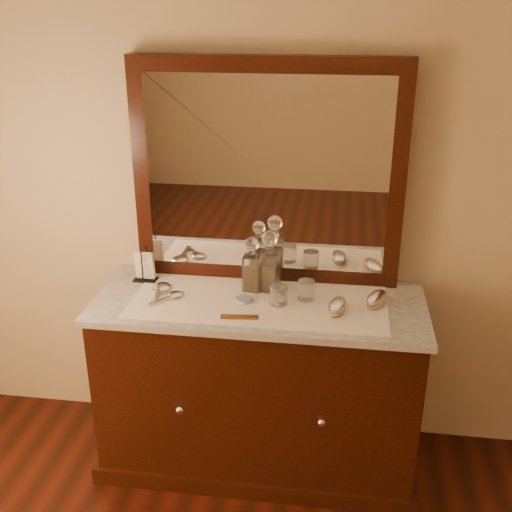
{
  "coord_description": "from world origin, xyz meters",
  "views": [
    {
      "loc": [
        0.32,
        -0.41,
        2.06
      ],
      "look_at": [
        0.0,
        1.85,
        1.1
      ],
      "focal_mm": 43.08,
      "sensor_mm": 36.0,
      "label": 1
    }
  ],
  "objects_px": {
    "pin_dish": "(244,299)",
    "napkin_rack": "(145,267)",
    "mirror_frame": "(267,174)",
    "dresser_cabinet": "(259,385)",
    "comb": "(240,317)",
    "hand_mirror_outer": "(160,289)",
    "hand_mirror_inner": "(172,296)",
    "decanter_right": "(269,268)",
    "brush_near": "(337,307)",
    "decanter_left": "(252,270)",
    "brush_far": "(376,299)"
  },
  "relations": [
    {
      "from": "decanter_right",
      "to": "brush_far",
      "type": "xyz_separation_m",
      "value": [
        0.47,
        -0.08,
        -0.09
      ]
    },
    {
      "from": "dresser_cabinet",
      "to": "brush_far",
      "type": "bearing_deg",
      "value": 3.13
    },
    {
      "from": "napkin_rack",
      "to": "decanter_right",
      "type": "xyz_separation_m",
      "value": [
        0.58,
        -0.03,
        0.05
      ]
    },
    {
      "from": "mirror_frame",
      "to": "dresser_cabinet",
      "type": "bearing_deg",
      "value": -90.0
    },
    {
      "from": "decanter_right",
      "to": "decanter_left",
      "type": "bearing_deg",
      "value": -175.34
    },
    {
      "from": "dresser_cabinet",
      "to": "hand_mirror_outer",
      "type": "xyz_separation_m",
      "value": [
        -0.45,
        0.02,
        0.45
      ]
    },
    {
      "from": "decanter_left",
      "to": "decanter_right",
      "type": "distance_m",
      "value": 0.08
    },
    {
      "from": "mirror_frame",
      "to": "decanter_left",
      "type": "relative_size",
      "value": 4.81
    },
    {
      "from": "hand_mirror_outer",
      "to": "hand_mirror_inner",
      "type": "relative_size",
      "value": 1.25
    },
    {
      "from": "brush_near",
      "to": "hand_mirror_inner",
      "type": "xyz_separation_m",
      "value": [
        -0.72,
        0.03,
        -0.01
      ]
    },
    {
      "from": "comb",
      "to": "napkin_rack",
      "type": "xyz_separation_m",
      "value": [
        -0.5,
        0.31,
        0.06
      ]
    },
    {
      "from": "dresser_cabinet",
      "to": "decanter_right",
      "type": "height_order",
      "value": "decanter_right"
    },
    {
      "from": "decanter_left",
      "to": "hand_mirror_outer",
      "type": "relative_size",
      "value": 1.14
    },
    {
      "from": "decanter_right",
      "to": "hand_mirror_inner",
      "type": "relative_size",
      "value": 1.62
    },
    {
      "from": "hand_mirror_outer",
      "to": "brush_far",
      "type": "bearing_deg",
      "value": 0.31
    },
    {
      "from": "brush_far",
      "to": "pin_dish",
      "type": "bearing_deg",
      "value": -175.11
    },
    {
      "from": "mirror_frame",
      "to": "napkin_rack",
      "type": "height_order",
      "value": "mirror_frame"
    },
    {
      "from": "pin_dish",
      "to": "brush_near",
      "type": "relative_size",
      "value": 0.48
    },
    {
      "from": "mirror_frame",
      "to": "napkin_rack",
      "type": "bearing_deg",
      "value": -168.1
    },
    {
      "from": "mirror_frame",
      "to": "decanter_left",
      "type": "height_order",
      "value": "mirror_frame"
    },
    {
      "from": "decanter_right",
      "to": "hand_mirror_inner",
      "type": "height_order",
      "value": "decanter_right"
    },
    {
      "from": "napkin_rack",
      "to": "decanter_right",
      "type": "bearing_deg",
      "value": -2.51
    },
    {
      "from": "dresser_cabinet",
      "to": "hand_mirror_outer",
      "type": "distance_m",
      "value": 0.64
    },
    {
      "from": "comb",
      "to": "decanter_left",
      "type": "height_order",
      "value": "decanter_left"
    },
    {
      "from": "mirror_frame",
      "to": "hand_mirror_inner",
      "type": "distance_m",
      "value": 0.68
    },
    {
      "from": "hand_mirror_outer",
      "to": "hand_mirror_inner",
      "type": "height_order",
      "value": "hand_mirror_outer"
    },
    {
      "from": "comb",
      "to": "hand_mirror_outer",
      "type": "height_order",
      "value": "hand_mirror_outer"
    },
    {
      "from": "napkin_rack",
      "to": "decanter_left",
      "type": "distance_m",
      "value": 0.51
    },
    {
      "from": "decanter_left",
      "to": "decanter_right",
      "type": "relative_size",
      "value": 0.89
    },
    {
      "from": "pin_dish",
      "to": "comb",
      "type": "height_order",
      "value": "pin_dish"
    },
    {
      "from": "pin_dish",
      "to": "hand_mirror_outer",
      "type": "relative_size",
      "value": 0.35
    },
    {
      "from": "napkin_rack",
      "to": "brush_far",
      "type": "xyz_separation_m",
      "value": [
        1.05,
        -0.1,
        -0.04
      ]
    },
    {
      "from": "napkin_rack",
      "to": "decanter_left",
      "type": "bearing_deg",
      "value": -3.59
    },
    {
      "from": "decanter_right",
      "to": "brush_near",
      "type": "distance_m",
      "value": 0.36
    },
    {
      "from": "napkin_rack",
      "to": "hand_mirror_inner",
      "type": "bearing_deg",
      "value": -44.2
    },
    {
      "from": "pin_dish",
      "to": "napkin_rack",
      "type": "distance_m",
      "value": 0.51
    },
    {
      "from": "brush_near",
      "to": "hand_mirror_inner",
      "type": "distance_m",
      "value": 0.72
    },
    {
      "from": "brush_near",
      "to": "hand_mirror_inner",
      "type": "height_order",
      "value": "brush_near"
    },
    {
      "from": "mirror_frame",
      "to": "brush_near",
      "type": "xyz_separation_m",
      "value": [
        0.34,
        -0.31,
        -0.48
      ]
    },
    {
      "from": "pin_dish",
      "to": "decanter_left",
      "type": "relative_size",
      "value": 0.31
    },
    {
      "from": "mirror_frame",
      "to": "brush_near",
      "type": "distance_m",
      "value": 0.66
    },
    {
      "from": "napkin_rack",
      "to": "decanter_right",
      "type": "relative_size",
      "value": 0.58
    },
    {
      "from": "hand_mirror_outer",
      "to": "hand_mirror_inner",
      "type": "xyz_separation_m",
      "value": [
        0.07,
        -0.06,
        -0.0
      ]
    },
    {
      "from": "dresser_cabinet",
      "to": "brush_near",
      "type": "height_order",
      "value": "brush_near"
    },
    {
      "from": "napkin_rack",
      "to": "brush_far",
      "type": "bearing_deg",
      "value": -5.48
    },
    {
      "from": "napkin_rack",
      "to": "decanter_right",
      "type": "height_order",
      "value": "decanter_right"
    },
    {
      "from": "mirror_frame",
      "to": "comb",
      "type": "xyz_separation_m",
      "value": [
        -0.06,
        -0.42,
        -0.49
      ]
    },
    {
      "from": "pin_dish",
      "to": "hand_mirror_outer",
      "type": "bearing_deg",
      "value": 173.62
    },
    {
      "from": "brush_near",
      "to": "brush_far",
      "type": "distance_m",
      "value": 0.19
    },
    {
      "from": "dresser_cabinet",
      "to": "comb",
      "type": "relative_size",
      "value": 8.99
    }
  ]
}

